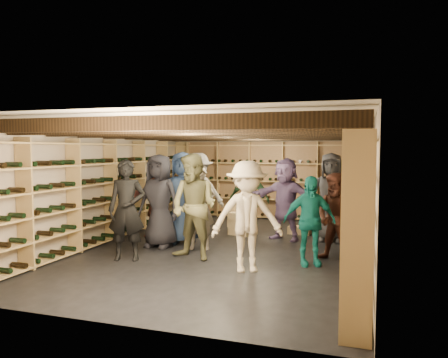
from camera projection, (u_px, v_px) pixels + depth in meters
name	position (u px, v px, depth m)	size (l,w,h in m)	color
ground	(225.00, 247.00, 8.67)	(8.00, 8.00, 0.00)	black
walls	(225.00, 187.00, 8.58)	(5.52, 8.02, 2.40)	tan
ceiling	(225.00, 126.00, 8.50)	(5.50, 8.00, 0.01)	beige
ceiling_joists	(225.00, 133.00, 8.51)	(5.40, 7.12, 0.18)	black
wine_rack_left	(111.00, 190.00, 9.38)	(0.32, 7.50, 2.15)	tan
wine_rack_right	(361.00, 198.00, 7.80)	(0.32, 7.50, 2.15)	tan
wine_rack_back	(266.00, 180.00, 12.23)	(4.70, 0.30, 2.15)	tan
crate_stack_left	(241.00, 224.00, 9.94)	(0.58, 0.47, 0.51)	tan
crate_stack_right	(243.00, 217.00, 10.29)	(0.55, 0.41, 0.68)	tan
crate_loose	(300.00, 230.00, 10.05)	(0.50, 0.33, 0.17)	tan
person_0	(159.00, 201.00, 8.66)	(0.90, 0.59, 1.85)	black
person_1	(127.00, 210.00, 7.64)	(0.65, 0.42, 1.78)	black
person_2	(194.00, 207.00, 7.68)	(0.91, 0.71, 1.88)	brown
person_3	(247.00, 216.00, 6.93)	(1.14, 0.66, 1.77)	beige
person_4	(309.00, 221.00, 7.31)	(0.88, 0.37, 1.51)	#16857E
person_5	(158.00, 199.00, 9.71)	(1.55, 0.49, 1.67)	brown
person_6	(183.00, 198.00, 8.99)	(0.93, 0.60, 1.90)	#1E2E4C
person_7	(200.00, 208.00, 8.47)	(0.59, 0.39, 1.61)	gray
person_8	(337.00, 218.00, 7.51)	(0.75, 0.59, 1.55)	#4D271C
person_9	(198.00, 193.00, 10.17)	(1.20, 0.69, 1.86)	#A7A199
person_10	(249.00, 200.00, 9.79)	(0.95, 0.39, 1.61)	#274F2D
person_11	(285.00, 199.00, 9.37)	(1.64, 0.52, 1.77)	slate
person_12	(331.00, 197.00, 9.24)	(0.92, 0.60, 1.87)	#37373D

